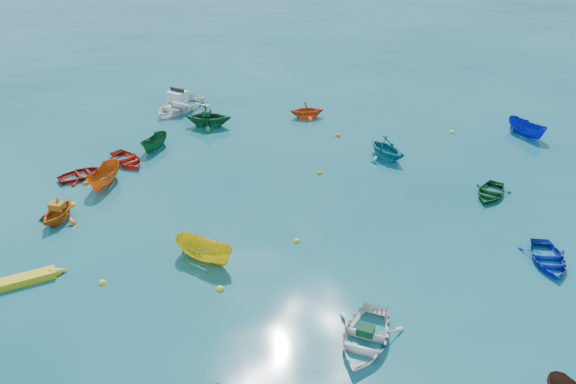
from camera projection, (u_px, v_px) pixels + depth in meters
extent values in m
plane|color=#0A464F|center=(315.00, 253.00, 25.34)|extent=(160.00, 160.00, 0.00)
imported|color=silver|center=(364.00, 343.00, 20.49)|extent=(4.06, 4.31, 0.73)
imported|color=#0E24AF|center=(547.00, 262.00, 24.71)|extent=(2.95, 3.43, 0.60)
imported|color=#D45C13|center=(60.00, 220.00, 27.71)|extent=(2.94, 3.09, 1.28)
imported|color=yellow|center=(205.00, 260.00, 24.88)|extent=(2.91, 2.88, 1.15)
imported|color=#0F4115|center=(489.00, 195.00, 29.84)|extent=(3.23, 3.21, 0.55)
imported|color=#167588|center=(385.00, 158.00, 33.81)|extent=(3.19, 3.43, 1.48)
imported|color=#9E140D|center=(82.00, 177.00, 31.67)|extent=(3.07, 2.67, 0.53)
imported|color=#D55C14|center=(106.00, 185.00, 30.87)|extent=(2.24, 3.13, 1.14)
imported|color=#13542D|center=(209.00, 126.00, 38.02)|extent=(3.74, 3.47, 1.61)
imported|color=#0E1BB9|center=(525.00, 135.00, 36.74)|extent=(1.81, 3.06, 1.11)
imported|color=red|center=(127.00, 163.00, 33.21)|extent=(3.13, 3.48, 0.59)
imported|color=#D14F13|center=(307.00, 117.00, 39.44)|extent=(2.58, 2.29, 1.24)
imported|color=#135227|center=(155.00, 149.00, 34.93)|extent=(2.14, 2.52, 0.94)
imported|color=white|center=(179.00, 110.00, 40.66)|extent=(5.52, 5.58, 1.55)
cube|color=#0F3E22|center=(366.00, 330.00, 20.31)|extent=(0.77, 0.74, 0.30)
cube|color=#C96814|center=(57.00, 206.00, 27.35)|extent=(0.84, 0.76, 0.33)
cube|color=#114527|center=(206.00, 113.00, 37.54)|extent=(0.72, 0.82, 0.34)
sphere|color=yellow|center=(220.00, 289.00, 23.10)|extent=(0.33, 0.33, 0.33)
sphere|color=yellow|center=(102.00, 283.00, 23.45)|extent=(0.31, 0.31, 0.31)
sphere|color=orange|center=(86.00, 184.00, 30.95)|extent=(0.35, 0.35, 0.35)
sphere|color=yellow|center=(297.00, 242.00, 26.10)|extent=(0.30, 0.30, 0.30)
sphere|color=orange|center=(319.00, 174.00, 32.02)|extent=(0.31, 0.31, 0.31)
sphere|color=yellow|center=(73.00, 205.00, 28.95)|extent=(0.34, 0.34, 0.34)
sphere|color=#EF5E0D|center=(338.00, 136.00, 36.57)|extent=(0.35, 0.35, 0.35)
sphere|color=yellow|center=(452.00, 133.00, 37.08)|extent=(0.36, 0.36, 0.36)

